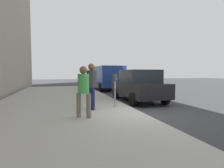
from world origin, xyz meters
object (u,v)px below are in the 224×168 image
pedestrian_bystander (83,88)px  parked_van_far (107,76)px  pedestrian_at_meter (92,82)px  parked_sedan_near (138,85)px  parking_meter (115,83)px

pedestrian_bystander → parked_van_far: parked_van_far is taller
pedestrian_at_meter → parked_van_far: parked_van_far is taller
parked_sedan_near → pedestrian_bystander: bearing=135.6°
parking_meter → pedestrian_at_meter: pedestrian_at_meter is taller
pedestrian_at_meter → parked_sedan_near: 3.82m
pedestrian_at_meter → pedestrian_bystander: (-1.32, 0.49, -0.12)m
pedestrian_bystander → parked_van_far: (10.70, -3.53, 0.13)m
parking_meter → pedestrian_bystander: 2.10m
parked_van_far → parking_meter: bearing=167.7°
pedestrian_at_meter → parked_sedan_near: size_ratio=0.42×
parking_meter → pedestrian_at_meter: size_ratio=0.77×
pedestrian_at_meter → pedestrian_bystander: bearing=-114.2°
parked_sedan_near → parked_van_far: size_ratio=0.84×
parking_meter → pedestrian_at_meter: bearing=98.1°
parked_van_far → parked_sedan_near: bearing=180.0°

